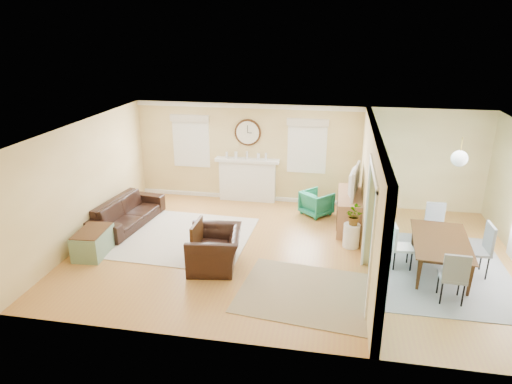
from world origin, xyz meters
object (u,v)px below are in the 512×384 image
(sofa, at_px, (127,212))
(eames_chair, at_px, (215,249))
(dining_table, at_px, (441,255))
(green_chair, at_px, (317,203))
(credenza, at_px, (349,210))

(sofa, height_order, eames_chair, eames_chair)
(eames_chair, relative_size, dining_table, 0.62)
(green_chair, distance_m, dining_table, 3.47)
(eames_chair, distance_m, green_chair, 3.51)
(dining_table, bearing_deg, credenza, 48.42)
(credenza, relative_size, dining_table, 0.87)
(green_chair, bearing_deg, sofa, 60.45)
(eames_chair, xyz_separation_m, green_chair, (1.80, 3.01, -0.07))
(dining_table, bearing_deg, sofa, 86.82)
(sofa, xyz_separation_m, green_chair, (4.36, 1.45, -0.01))
(eames_chair, bearing_deg, credenza, 124.29)
(sofa, xyz_separation_m, eames_chair, (2.56, -1.57, 0.05))
(eames_chair, relative_size, green_chair, 1.71)
(green_chair, height_order, credenza, credenza)
(sofa, relative_size, green_chair, 3.24)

